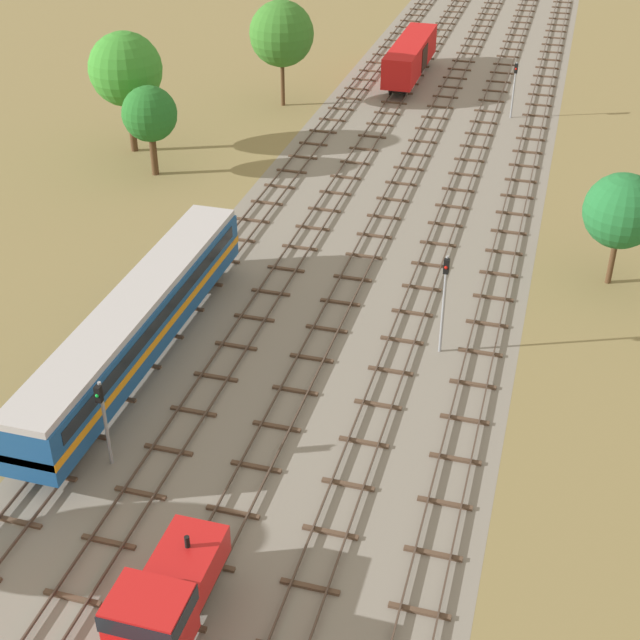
{
  "coord_description": "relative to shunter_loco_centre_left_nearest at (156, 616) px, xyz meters",
  "views": [
    {
      "loc": [
        11.23,
        -6.53,
        27.47
      ],
      "look_at": [
        0.0,
        33.13,
        1.5
      ],
      "focal_mm": 50.62,
      "sensor_mm": 36.0,
      "label": 1
    }
  ],
  "objects": [
    {
      "name": "lineside_tree_2",
      "position": [
        -14.04,
        58.08,
        4.47
      ],
      "size": [
        5.74,
        5.74,
        9.36
      ],
      "color": "#4C331E",
      "rests_on": "ground"
    },
    {
      "name": "track_centre",
      "position": [
        4.31,
        44.83,
        -1.87
      ],
      "size": [
        2.4,
        126.0,
        0.29
      ],
      "color": "#47382D",
      "rests_on": "ground"
    },
    {
      "name": "lineside_tree_0",
      "position": [
        -18.59,
        40.11,
        2.75
      ],
      "size": [
        4.14,
        4.14,
        6.87
      ],
      "color": "#4C331E",
      "rests_on": "ground"
    },
    {
      "name": "track_centre_left",
      "position": [
        0.0,
        44.83,
        -1.87
      ],
      "size": [
        2.4,
        126.0,
        0.29
      ],
      "color": "#47382D",
      "rests_on": "ground"
    },
    {
      "name": "signal_post_mid",
      "position": [
        6.46,
        60.36,
        1.15
      ],
      "size": [
        0.28,
        0.47,
        4.94
      ],
      "color": "gray",
      "rests_on": "ground"
    },
    {
      "name": "track_left",
      "position": [
        -4.31,
        44.83,
        -1.87
      ],
      "size": [
        2.4,
        126.0,
        0.29
      ],
      "color": "#47382D",
      "rests_on": "ground"
    },
    {
      "name": "ballast_bed",
      "position": [
        0.0,
        43.83,
        -2.01
      ],
      "size": [
        21.22,
        176.0,
        0.01
      ],
      "primitive_type": "cube",
      "color": "gray",
      "rests_on": "ground"
    },
    {
      "name": "signal_post_near",
      "position": [
        6.46,
        21.91,
        1.67
      ],
      "size": [
        0.28,
        0.47,
        5.84
      ],
      "color": "gray",
      "rests_on": "ground"
    },
    {
      "name": "signal_post_nearest",
      "position": [
        -6.46,
        8.79,
        0.93
      ],
      "size": [
        0.28,
        0.47,
        4.56
      ],
      "color": "gray",
      "rests_on": "ground"
    },
    {
      "name": "shunter_loco_centre_left_nearest",
      "position": [
        0.0,
        0.0,
        0.0
      ],
      "size": [
        2.74,
        8.46,
        3.1
      ],
      "color": "red",
      "rests_on": "ground"
    },
    {
      "name": "lineside_tree_3",
      "position": [
        15.15,
        32.22,
        2.8
      ],
      "size": [
        4.49,
        4.49,
        7.06
      ],
      "color": "#4C331E",
      "rests_on": "ground"
    },
    {
      "name": "freight_boxcar_left_mid",
      "position": [
        -4.3,
        68.54,
        0.44
      ],
      "size": [
        2.87,
        14.0,
        3.6
      ],
      "color": "red",
      "rests_on": "ground"
    },
    {
      "name": "lineside_tree_4",
      "position": [
        -22.28,
        44.13,
        4.64
      ],
      "size": [
        5.75,
        5.75,
        9.55
      ],
      "color": "#4C331E",
      "rests_on": "ground"
    },
    {
      "name": "track_centre_right",
      "position": [
        8.61,
        44.83,
        -1.87
      ],
      "size": [
        2.4,
        126.0,
        0.29
      ],
      "color": "#47382D",
      "rests_on": "ground"
    },
    {
      "name": "track_far_left",
      "position": [
        -8.61,
        44.83,
        -1.87
      ],
      "size": [
        2.4,
        126.0,
        0.29
      ],
      "color": "#47382D",
      "rests_on": "ground"
    },
    {
      "name": "passenger_coach_far_left_near",
      "position": [
        -8.61,
        16.64,
        0.6
      ],
      "size": [
        2.96,
        22.0,
        3.8
      ],
      "color": "#194C8C",
      "rests_on": "ground"
    },
    {
      "name": "ground_plane",
      "position": [
        0.0,
        43.83,
        -2.01
      ],
      "size": [
        480.0,
        480.0,
        0.0
      ],
      "primitive_type": "plane",
      "color": "olive"
    }
  ]
}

